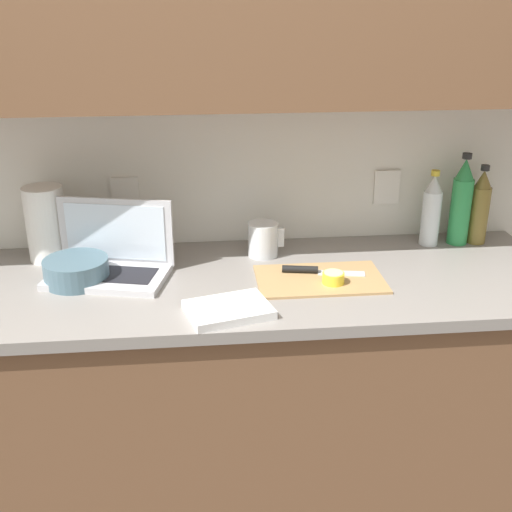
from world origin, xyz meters
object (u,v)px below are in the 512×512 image
Objects in this scene: laptop at (110,258)px; bottle_green_soda at (431,211)px; measuring_cup at (262,239)px; paper_towel_roll at (45,224)px; knife at (308,270)px; lemon_half_cut at (332,278)px; bottle_oil_tall at (460,203)px; bottle_water_clear at (479,208)px; bowl_white at (75,271)px; cutting_board at (319,279)px.

laptop is 1.07m from bottle_green_soda.
paper_towel_roll reaches higher than measuring_cup.
lemon_half_cut is (0.06, -0.08, 0.01)m from knife.
bottle_oil_tall is 0.07m from bottle_water_clear.
bottle_water_clear is at bearing 3.51° from measuring_cup.
measuring_cup is at bearing 14.82° from bowl_white.
bottle_oil_tall is at bearing 0.00° from bottle_green_soda.
knife is 0.52m from bottle_green_soda.
paper_towel_roll is at bearing 161.30° from lemon_half_cut.
cutting_board is 0.73m from bowl_white.
knife reaches higher than cutting_board.
measuring_cup is (0.48, 0.11, 0.00)m from laptop.
knife is 1.05× the size of paper_towel_roll.
cutting_board is 0.61m from bottle_oil_tall.
measuring_cup is (-0.58, -0.05, -0.06)m from bottle_green_soda.
paper_towel_roll is (-1.27, -0.00, 0.00)m from bottle_green_soda.
measuring_cup is at bearing -176.49° from bottle_water_clear.
bottle_water_clear is (0.57, 0.30, 0.10)m from lemon_half_cut.
cutting_board is 1.21× the size of bottle_oil_tall.
bottle_water_clear is 0.75m from measuring_cup.
bottle_water_clear reaches higher than paper_towel_roll.
bottle_water_clear reaches higher than knife.
cutting_board is at bearing -55.45° from measuring_cup.
bottle_oil_tall is 1.30× the size of paper_towel_roll.
bowl_white reaches higher than cutting_board.
measuring_cup is (-0.75, -0.05, -0.07)m from bottle_water_clear.
laptop reaches higher than knife.
lemon_half_cut is 0.93m from paper_towel_roll.
laptop is 1.56× the size of knife.
bowl_white is at bearing -59.24° from paper_towel_roll.
measuring_cup is 0.60m from bowl_white.
lemon_half_cut is (0.66, -0.15, -0.03)m from laptop.
bottle_green_soda is 2.20× the size of measuring_cup.
bottle_water_clear is at bearing 27.86° from lemon_half_cut.
laptop is 1.44× the size of bottle_water_clear.
bottle_green_soda is (1.06, 0.15, 0.06)m from laptop.
bowl_white is (-0.70, 0.02, 0.02)m from knife.
laptop reaches higher than measuring_cup.
cutting_board is 0.27m from measuring_cup.
paper_towel_roll is at bearing 158.61° from laptop.
bottle_green_soda is 0.17m from bottle_water_clear.
laptop is at bearing -35.00° from paper_towel_roll.
bottle_water_clear reaches higher than bottle_green_soda.
bottle_water_clear reaches higher than lemon_half_cut.
paper_towel_roll is (-0.69, 0.04, 0.07)m from measuring_cup.
bottle_green_soda reaches higher than laptop.
knife is at bearing 7.42° from laptop.
bottle_green_soda is 0.58m from measuring_cup.
bottle_oil_tall is at bearing 180.00° from bottle_water_clear.
measuring_cup is at bearing 125.31° from lemon_half_cut.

